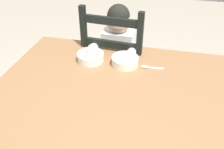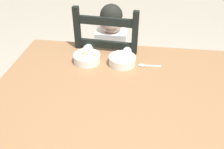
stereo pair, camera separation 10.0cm
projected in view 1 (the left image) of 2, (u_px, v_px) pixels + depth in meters
The scene contains 6 objects.
dining_table at pixel (122, 105), 1.29m from camera, with size 1.39×1.05×0.70m.
dining_chair at pixel (116, 69), 1.86m from camera, with size 0.45×0.45×0.99m.
child_figure at pixel (117, 50), 1.76m from camera, with size 0.32×0.31×0.96m.
bowl_of_peas at pixel (125, 61), 1.45m from camera, with size 0.16×0.16×0.05m.
bowl_of_carrots at pixel (90, 57), 1.49m from camera, with size 0.16×0.16×0.05m.
spoon at pixel (148, 67), 1.44m from camera, with size 0.14×0.03×0.01m.
Camera 1 is at (0.16, -0.95, 1.49)m, focal length 38.74 mm.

